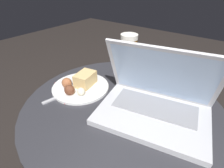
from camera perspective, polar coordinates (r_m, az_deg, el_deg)
table at (r=0.71m, az=2.89°, el=-16.61°), size 0.67×0.67×0.58m
napkin at (r=0.68m, az=-12.63°, el=-1.59°), size 0.18×0.16×0.00m
laptop at (r=0.55m, az=13.85°, el=-5.59°), size 0.36×0.28×0.22m
beer_glass at (r=0.71m, az=5.30°, el=8.71°), size 0.07×0.07×0.18m
snack_plate at (r=0.67m, az=-10.22°, el=-0.20°), size 0.21×0.21×0.06m
fork at (r=0.67m, az=-13.48°, el=-2.51°), size 0.06×0.18×0.00m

